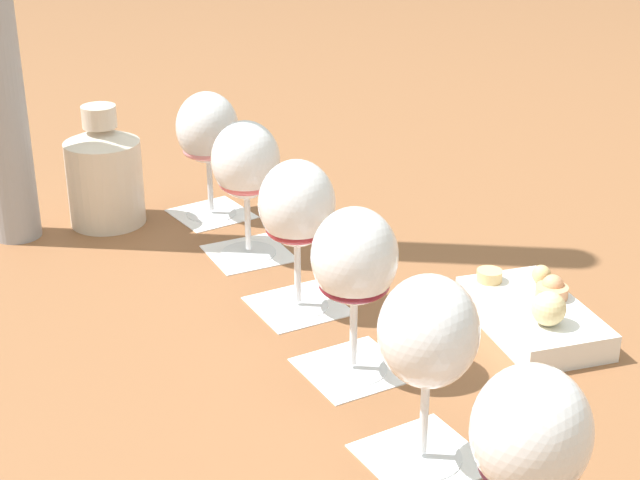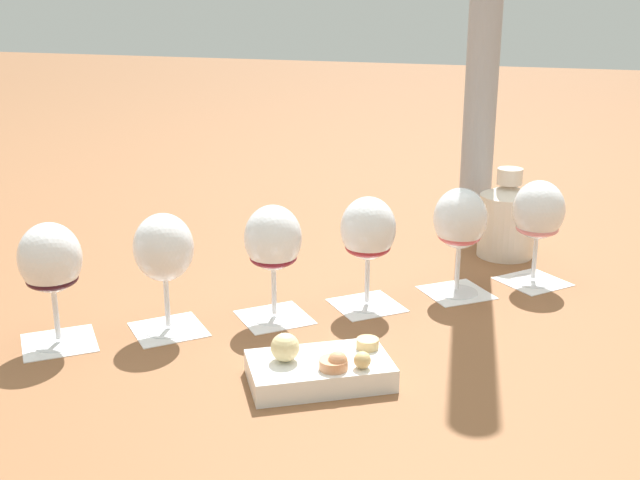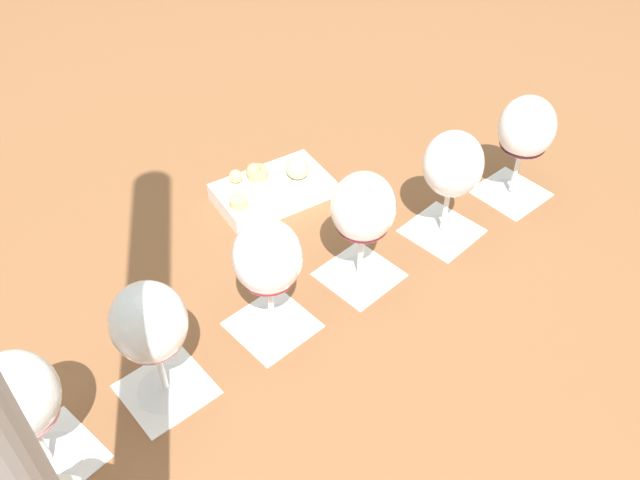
% 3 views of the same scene
% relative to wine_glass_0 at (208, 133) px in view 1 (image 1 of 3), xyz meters
% --- Properties ---
extents(ground_plane, '(8.00, 8.00, 0.00)m').
position_rel_wine_glass_0_xyz_m(ground_plane, '(0.23, -0.30, -0.12)').
color(ground_plane, brown).
extents(tasting_card_0, '(0.14, 0.14, 0.00)m').
position_rel_wine_glass_0_xyz_m(tasting_card_0, '(-0.00, -0.00, -0.12)').
color(tasting_card_0, white).
rests_on(tasting_card_0, ground_plane).
extents(tasting_card_1, '(0.14, 0.14, 0.00)m').
position_rel_wine_glass_0_xyz_m(tasting_card_1, '(0.09, -0.11, -0.12)').
color(tasting_card_1, white).
rests_on(tasting_card_1, ground_plane).
extents(tasting_card_2, '(0.14, 0.14, 0.00)m').
position_rel_wine_glass_0_xyz_m(tasting_card_2, '(0.19, -0.24, -0.12)').
color(tasting_card_2, white).
rests_on(tasting_card_2, ground_plane).
extents(tasting_card_3, '(0.14, 0.14, 0.00)m').
position_rel_wine_glass_0_xyz_m(tasting_card_3, '(0.27, -0.36, -0.12)').
color(tasting_card_3, white).
rests_on(tasting_card_3, ground_plane).
extents(tasting_card_4, '(0.14, 0.14, 0.00)m').
position_rel_wine_glass_0_xyz_m(tasting_card_4, '(0.36, -0.49, -0.12)').
color(tasting_card_4, white).
rests_on(tasting_card_4, ground_plane).
extents(wine_glass_0, '(0.08, 0.08, 0.17)m').
position_rel_wine_glass_0_xyz_m(wine_glass_0, '(0.00, 0.00, 0.00)').
color(wine_glass_0, white).
rests_on(wine_glass_0, tasting_card_0).
extents(wine_glass_1, '(0.08, 0.08, 0.17)m').
position_rel_wine_glass_0_xyz_m(wine_glass_1, '(0.09, -0.11, -0.00)').
color(wine_glass_1, white).
rests_on(wine_glass_1, tasting_card_1).
extents(wine_glass_2, '(0.08, 0.08, 0.17)m').
position_rel_wine_glass_0_xyz_m(wine_glass_2, '(0.19, -0.24, -0.00)').
color(wine_glass_2, white).
rests_on(wine_glass_2, tasting_card_2).
extents(wine_glass_3, '(0.08, 0.08, 0.17)m').
position_rel_wine_glass_0_xyz_m(wine_glass_3, '(0.27, -0.36, -0.00)').
color(wine_glass_3, white).
rests_on(wine_glass_3, tasting_card_3).
extents(wine_glass_4, '(0.08, 0.08, 0.17)m').
position_rel_wine_glass_0_xyz_m(wine_glass_4, '(0.36, -0.49, -0.00)').
color(wine_glass_4, white).
rests_on(wine_glass_4, tasting_card_4).
extents(wine_glass_5, '(0.08, 0.08, 0.17)m').
position_rel_wine_glass_0_xyz_m(wine_glass_5, '(0.45, -0.61, -0.00)').
color(wine_glass_5, white).
rests_on(wine_glass_5, tasting_card_5).
extents(ceramic_vase, '(0.10, 0.10, 0.16)m').
position_rel_wine_glass_0_xyz_m(ceramic_vase, '(-0.13, -0.06, -0.05)').
color(ceramic_vase, beige).
rests_on(ceramic_vase, ground_plane).
extents(snack_dish, '(0.18, 0.20, 0.07)m').
position_rel_wine_glass_0_xyz_m(snack_dish, '(0.44, -0.23, -0.10)').
color(snack_dish, white).
rests_on(snack_dish, ground_plane).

